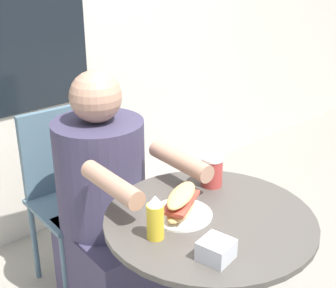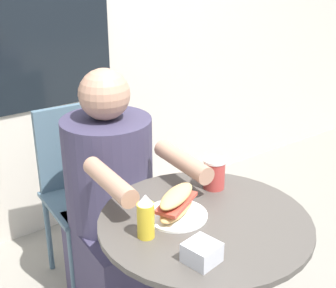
% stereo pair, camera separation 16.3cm
% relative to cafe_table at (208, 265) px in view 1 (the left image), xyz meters
% --- Properties ---
extents(cafe_table, '(0.71, 0.71, 0.73)m').
position_rel_cafe_table_xyz_m(cafe_table, '(0.00, 0.00, 0.00)').
color(cafe_table, '#47423D').
rests_on(cafe_table, ground_plane).
extents(diner_chair, '(0.40, 0.40, 0.87)m').
position_rel_cafe_table_xyz_m(diner_chair, '(-0.03, 0.91, -0.01)').
color(diner_chair, slate).
rests_on(diner_chair, ground_plane).
extents(seated_diner, '(0.41, 0.69, 1.13)m').
position_rel_cafe_table_xyz_m(seated_diner, '(-0.04, 0.56, -0.05)').
color(seated_diner, '#38334C').
rests_on(seated_diner, ground_plane).
extents(sandwich_on_plate, '(0.21, 0.21, 0.10)m').
position_rel_cafe_table_xyz_m(sandwich_on_plate, '(-0.07, 0.07, 0.24)').
color(sandwich_on_plate, white).
rests_on(sandwich_on_plate, cafe_table).
extents(drink_cup, '(0.08, 0.08, 0.12)m').
position_rel_cafe_table_xyz_m(drink_cup, '(0.17, 0.15, 0.25)').
color(drink_cup, '#B73D38').
rests_on(drink_cup, cafe_table).
extents(napkin_box, '(0.10, 0.10, 0.06)m').
position_rel_cafe_table_xyz_m(napkin_box, '(-0.16, -0.17, 0.23)').
color(napkin_box, silver).
rests_on(napkin_box, cafe_table).
extents(condiment_bottle, '(0.05, 0.05, 0.15)m').
position_rel_cafe_table_xyz_m(condiment_bottle, '(-0.21, 0.03, 0.27)').
color(condiment_bottle, gold).
rests_on(condiment_bottle, cafe_table).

